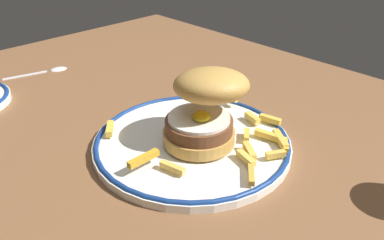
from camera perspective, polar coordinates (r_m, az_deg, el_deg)
name	(u,v)px	position (r cm, az deg, el deg)	size (l,w,h in cm)	color
ground_plane	(169,151)	(62.38, -3.40, -4.48)	(120.78, 94.93, 4.00)	brown
dinner_plate	(192,142)	(59.23, 0.00, -3.17)	(29.64, 29.64, 1.60)	white
burger	(206,105)	(55.71, 2.02, 2.23)	(15.66, 15.55, 11.80)	#C29043
fries_pile	(232,136)	(58.16, 5.87, -2.27)	(25.55, 25.72, 2.98)	gold
spoon	(51,69)	(91.55, -19.80, 6.96)	(4.88, 13.32, 0.90)	silver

